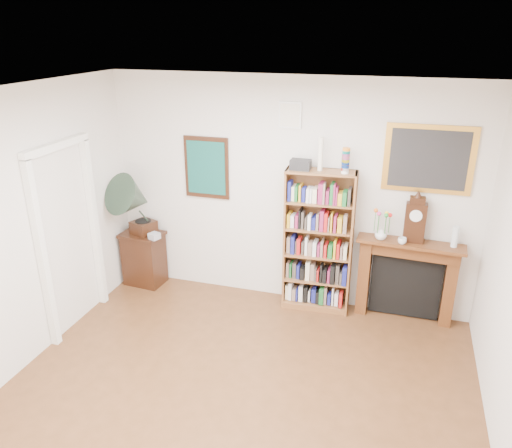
# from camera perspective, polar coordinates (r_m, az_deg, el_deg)

# --- Properties ---
(room) EXTENTS (4.51, 5.01, 2.81)m
(room) POSITION_cam_1_polar(r_m,az_deg,el_deg) (3.87, -4.93, -7.79)
(room) COLOR #4D2E17
(room) RESTS_ON ground
(door_casing) EXTENTS (0.08, 1.02, 2.17)m
(door_casing) POSITION_cam_1_polar(r_m,az_deg,el_deg) (5.91, -20.73, 0.11)
(door_casing) COLOR white
(door_casing) RESTS_ON left_wall
(teal_poster) EXTENTS (0.58, 0.04, 0.78)m
(teal_poster) POSITION_cam_1_polar(r_m,az_deg,el_deg) (6.28, -5.67, 6.42)
(teal_poster) COLOR black
(teal_poster) RESTS_ON back_wall
(small_picture) EXTENTS (0.26, 0.04, 0.30)m
(small_picture) POSITION_cam_1_polar(r_m,az_deg,el_deg) (5.82, 3.92, 12.31)
(small_picture) COLOR white
(small_picture) RESTS_ON back_wall
(gilt_painting) EXTENTS (0.95, 0.04, 0.75)m
(gilt_painting) POSITION_cam_1_polar(r_m,az_deg,el_deg) (5.76, 19.12, 7.00)
(gilt_painting) COLOR gold
(gilt_painting) RESTS_ON back_wall
(bookshelf) EXTENTS (0.83, 0.34, 2.04)m
(bookshelf) POSITION_cam_1_polar(r_m,az_deg,el_deg) (5.98, 7.12, -1.16)
(bookshelf) COLOR brown
(bookshelf) RESTS_ON floor
(side_cabinet) EXTENTS (0.57, 0.44, 0.74)m
(side_cabinet) POSITION_cam_1_polar(r_m,az_deg,el_deg) (6.93, -12.66, -3.83)
(side_cabinet) COLOR black
(side_cabinet) RESTS_ON floor
(fireplace) EXTENTS (1.21, 0.35, 1.01)m
(fireplace) POSITION_cam_1_polar(r_m,az_deg,el_deg) (6.16, 16.85, -5.42)
(fireplace) COLOR #431F0F
(fireplace) RESTS_ON floor
(gramophone) EXTENTS (0.75, 0.83, 0.89)m
(gramophone) POSITION_cam_1_polar(r_m,az_deg,el_deg) (6.49, -13.67, 2.60)
(gramophone) COLOR black
(gramophone) RESTS_ON side_cabinet
(cd_stack) EXTENTS (0.15, 0.15, 0.08)m
(cd_stack) POSITION_cam_1_polar(r_m,az_deg,el_deg) (6.56, -11.55, -1.35)
(cd_stack) COLOR silver
(cd_stack) RESTS_ON side_cabinet
(mantel_clock) EXTENTS (0.23, 0.13, 0.53)m
(mantel_clock) POSITION_cam_1_polar(r_m,az_deg,el_deg) (5.86, 17.73, 0.40)
(mantel_clock) COLOR black
(mantel_clock) RESTS_ON fireplace
(flower_vase) EXTENTS (0.18, 0.18, 0.14)m
(flower_vase) POSITION_cam_1_polar(r_m,az_deg,el_deg) (5.88, 14.09, -1.08)
(flower_vase) COLOR silver
(flower_vase) RESTS_ON fireplace
(teacup) EXTENTS (0.12, 0.12, 0.08)m
(teacup) POSITION_cam_1_polar(r_m,az_deg,el_deg) (5.84, 16.36, -1.86)
(teacup) COLOR silver
(teacup) RESTS_ON fireplace
(bottle_left) EXTENTS (0.07, 0.07, 0.24)m
(bottle_left) POSITION_cam_1_polar(r_m,az_deg,el_deg) (5.92, 21.80, -1.36)
(bottle_left) COLOR silver
(bottle_left) RESTS_ON fireplace
(bottle_right) EXTENTS (0.06, 0.06, 0.20)m
(bottle_right) POSITION_cam_1_polar(r_m,az_deg,el_deg) (5.96, 21.75, -1.44)
(bottle_right) COLOR silver
(bottle_right) RESTS_ON fireplace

